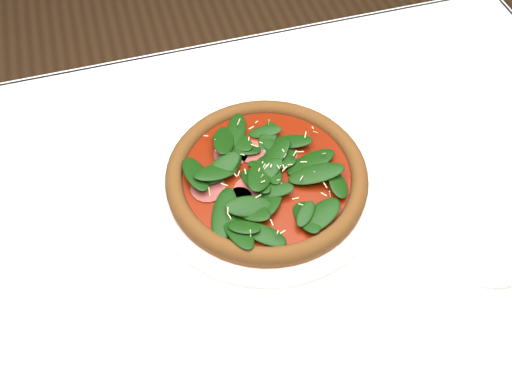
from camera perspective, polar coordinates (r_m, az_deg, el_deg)
name	(u,v)px	position (r m, az deg, el deg)	size (l,w,h in m)	color
ground	(265,378)	(1.53, 0.92, -18.08)	(6.00, 6.00, 0.00)	brown
dining_table	(270,249)	(0.93, 1.44, -5.70)	(1.21, 0.81, 0.75)	white
plate	(266,182)	(0.87, 1.06, 1.00)	(0.35, 0.35, 0.02)	white
pizza	(267,174)	(0.85, 1.08, 1.81)	(0.39, 0.39, 0.04)	#9D5425
saucer_near	(487,248)	(0.87, 22.09, -5.21)	(0.12, 0.12, 0.01)	white
saucer_far	(500,96)	(1.08, 23.18, 8.86)	(0.14, 0.14, 0.01)	white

